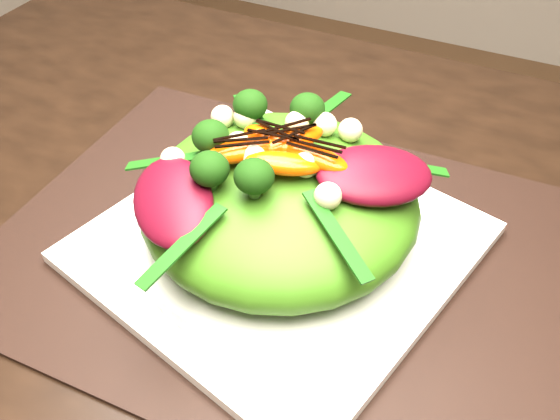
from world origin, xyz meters
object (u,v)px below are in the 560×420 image
at_px(plate_base, 280,242).
at_px(salad_bowl, 280,231).
at_px(lettuce_mound, 280,200).
at_px(placemat, 280,248).
at_px(orange_segment, 285,149).

height_order(plate_base, salad_bowl, salad_bowl).
relative_size(plate_base, lettuce_mound, 1.26).
distance_m(plate_base, salad_bowl, 0.01).
xyz_separation_m(plate_base, lettuce_mound, (-0.00, 0.00, 0.05)).
xyz_separation_m(salad_bowl, lettuce_mound, (-0.00, 0.00, 0.04)).
distance_m(placemat, lettuce_mound, 0.06).
bearing_deg(salad_bowl, lettuce_mound, 180.00).
xyz_separation_m(placemat, orange_segment, (0.00, 0.01, 0.10)).
distance_m(plate_base, lettuce_mound, 0.05).
bearing_deg(lettuce_mound, salad_bowl, 0.00).
distance_m(placemat, orange_segment, 0.10).
xyz_separation_m(salad_bowl, orange_segment, (0.00, 0.01, 0.08)).
xyz_separation_m(placemat, plate_base, (0.00, 0.00, 0.01)).
height_order(placemat, lettuce_mound, lettuce_mound).
distance_m(placemat, salad_bowl, 0.02).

